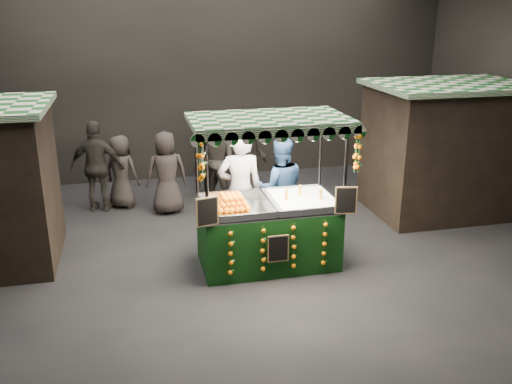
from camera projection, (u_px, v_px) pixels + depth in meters
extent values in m
plane|color=black|center=(246.00, 262.00, 9.10)|extent=(12.00, 12.00, 0.00)
cube|color=black|center=(200.00, 73.00, 12.90)|extent=(12.00, 0.10, 5.00)
cube|color=black|center=(402.00, 245.00, 3.69)|extent=(12.00, 0.10, 5.00)
cube|color=black|center=(444.00, 151.00, 11.03)|extent=(2.80, 2.00, 2.50)
cube|color=#0F4816|center=(452.00, 85.00, 10.61)|extent=(3.00, 2.20, 0.10)
cube|color=black|center=(268.00, 236.00, 8.91)|extent=(2.15, 1.17, 0.98)
cube|color=#B8BABF|center=(268.00, 206.00, 8.74)|extent=(2.15, 1.17, 0.04)
cylinder|color=black|center=(208.00, 213.00, 7.95)|extent=(0.05, 0.05, 2.35)
cylinder|color=black|center=(344.00, 202.00, 8.40)|extent=(0.05, 0.05, 2.35)
cylinder|color=black|center=(197.00, 189.00, 8.97)|extent=(0.05, 0.05, 2.35)
cylinder|color=black|center=(319.00, 181.00, 9.43)|extent=(0.05, 0.05, 2.35)
cube|color=#0F4816|center=(269.00, 119.00, 8.30)|extent=(2.40, 1.42, 0.08)
cube|color=silver|center=(304.00, 200.00, 8.85)|extent=(0.96, 1.06, 0.08)
cube|color=black|center=(207.00, 212.00, 7.87)|extent=(0.33, 0.09, 0.43)
cube|color=black|center=(346.00, 200.00, 8.33)|extent=(0.33, 0.09, 0.43)
cube|color=black|center=(278.00, 249.00, 8.31)|extent=(0.33, 0.02, 0.43)
imported|color=gray|center=(240.00, 190.00, 9.36)|extent=(0.79, 0.55, 2.07)
imported|color=navy|center=(280.00, 188.00, 9.85)|extent=(0.97, 0.80, 1.84)
imported|color=#2A2422|center=(205.00, 155.00, 12.07)|extent=(0.79, 0.69, 1.82)
imported|color=#2E2A26|center=(217.00, 162.00, 11.38)|extent=(1.14, 1.15, 1.87)
imported|color=#2E2A26|center=(97.00, 167.00, 11.11)|extent=(1.17, 0.72, 1.86)
imported|color=black|center=(253.00, 153.00, 12.09)|extent=(1.28, 1.38, 1.87)
imported|color=#2C2523|center=(166.00, 173.00, 11.01)|extent=(0.86, 0.60, 1.68)
imported|color=#282121|center=(405.00, 149.00, 12.79)|extent=(1.21, 1.63, 1.71)
imported|color=#272420|center=(206.00, 159.00, 11.95)|extent=(0.61, 0.73, 1.70)
imported|color=#2E2925|center=(121.00, 172.00, 11.36)|extent=(0.89, 0.81, 1.52)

